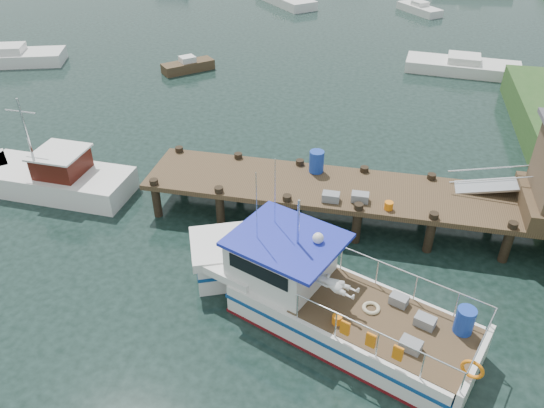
% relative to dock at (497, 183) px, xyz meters
% --- Properties ---
extents(ground_plane, '(160.00, 160.00, 0.00)m').
position_rel_dock_xyz_m(ground_plane, '(-6.51, -0.01, -2.24)').
color(ground_plane, black).
extents(dock, '(16.60, 3.00, 4.78)m').
position_rel_dock_xyz_m(dock, '(0.00, 0.00, 0.00)').
color(dock, '#463421').
rests_on(dock, ground).
extents(lobster_boat, '(9.39, 5.63, 4.65)m').
position_rel_dock_xyz_m(lobster_boat, '(-5.40, -5.22, -1.40)').
color(lobster_boat, silver).
rests_on(lobster_boat, ground).
extents(work_boat, '(7.52, 2.53, 3.96)m').
position_rel_dock_xyz_m(work_boat, '(-17.07, -0.54, -1.61)').
color(work_boat, silver).
rests_on(work_boat, ground).
extents(moored_rowboat, '(3.11, 3.03, 0.94)m').
position_rel_dock_xyz_m(moored_rowboat, '(-16.36, 14.01, -1.89)').
color(moored_rowboat, '#463421').
rests_on(moored_rowboat, ground).
extents(moored_a, '(7.01, 4.26, 1.22)m').
position_rel_dock_xyz_m(moored_a, '(-28.06, 12.81, -1.79)').
color(moored_a, silver).
rests_on(moored_a, ground).
extents(moored_b, '(3.91, 4.26, 0.96)m').
position_rel_dock_xyz_m(moored_b, '(-1.97, 31.86, -1.89)').
color(moored_b, silver).
rests_on(moored_b, ground).
extents(moored_c, '(7.06, 2.91, 1.09)m').
position_rel_dock_xyz_m(moored_c, '(0.51, 17.51, -1.84)').
color(moored_c, silver).
rests_on(moored_c, ground).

